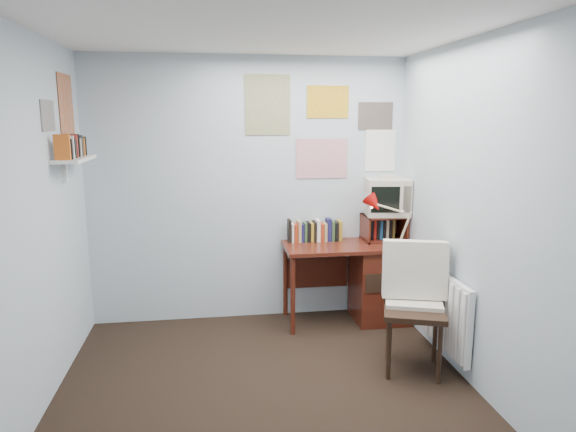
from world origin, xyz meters
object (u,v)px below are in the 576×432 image
object	(u,v)px
desk	(374,279)
crt_tv	(387,195)
desk_lamp	(409,224)
radiator	(445,311)
wall_shelf	(74,159)
tv_riser	(384,228)
desk_chair	(414,311)

from	to	relation	value
desk	crt_tv	size ratio (longest dim) A/B	2.98
desk_lamp	desk	bearing A→B (deg)	137.20
desk_lamp	radiator	size ratio (longest dim) A/B	0.54
desk_lamp	wall_shelf	distance (m)	2.90
tv_riser	wall_shelf	xyz separation A→B (m)	(-2.69, -0.49, 0.74)
tv_riser	wall_shelf	bearing A→B (deg)	-169.68
crt_tv	radiator	size ratio (longest dim) A/B	0.50
tv_riser	desk_chair	bearing A→B (deg)	-96.90
desk	radiator	world-z (taller)	desk
desk_lamp	crt_tv	distance (m)	0.40
radiator	wall_shelf	xyz separation A→B (m)	(-2.86, 0.55, 1.20)
desk_chair	tv_riser	size ratio (longest dim) A/B	2.42
desk	wall_shelf	distance (m)	2.87
desk_lamp	crt_tv	world-z (taller)	crt_tv
crt_tv	radiator	world-z (taller)	crt_tv
desk_chair	tv_riser	world-z (taller)	tv_riser
desk	wall_shelf	xyz separation A→B (m)	(-2.57, -0.38, 1.21)
radiator	desk	bearing A→B (deg)	107.24
crt_tv	desk_chair	bearing A→B (deg)	-89.29
desk	desk_chair	size ratio (longest dim) A/B	1.24
desk	desk_lamp	world-z (taller)	desk_lamp
desk_chair	crt_tv	bearing A→B (deg)	100.80
crt_tv	radiator	distance (m)	1.32
tv_riser	crt_tv	world-z (taller)	crt_tv
desk_chair	tv_riser	xyz separation A→B (m)	(0.14, 1.16, 0.40)
desk_lamp	tv_riser	distance (m)	0.33
radiator	crt_tv	bearing A→B (deg)	97.73
desk	desk_lamp	distance (m)	0.65
wall_shelf	radiator	bearing A→B (deg)	-10.89
radiator	wall_shelf	distance (m)	3.15
radiator	wall_shelf	world-z (taller)	wall_shelf
desk_chair	tv_riser	distance (m)	1.23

